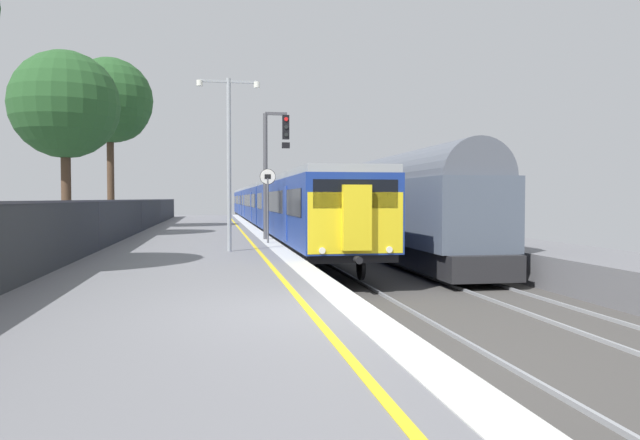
% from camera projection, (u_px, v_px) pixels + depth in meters
% --- Properties ---
extents(ground, '(17.40, 110.00, 1.21)m').
position_uv_depth(ground, '(495.00, 343.00, 9.72)').
color(ground, slate).
extents(commuter_train_at_platform, '(2.83, 59.47, 3.81)m').
position_uv_depth(commuter_train_at_platform, '(266.00, 204.00, 45.81)').
color(commuter_train_at_platform, navy).
rests_on(commuter_train_at_platform, ground).
extents(freight_train_adjacent_track, '(2.60, 30.31, 4.50)m').
position_uv_depth(freight_train_adjacent_track, '(363.00, 203.00, 32.51)').
color(freight_train_adjacent_track, '#232326').
rests_on(freight_train_adjacent_track, ground).
extents(signal_gantry, '(1.10, 0.24, 5.26)m').
position_uv_depth(signal_gantry, '(272.00, 160.00, 25.23)').
color(signal_gantry, '#47474C').
rests_on(signal_gantry, ground).
extents(speed_limit_sign, '(0.59, 0.08, 2.82)m').
position_uv_depth(speed_limit_sign, '(268.00, 196.00, 23.04)').
color(speed_limit_sign, '#59595B').
rests_on(speed_limit_sign, ground).
extents(platform_lamp_mid, '(2.00, 0.20, 5.52)m').
position_uv_depth(platform_lamp_mid, '(229.00, 149.00, 19.46)').
color(platform_lamp_mid, '#93999E').
rests_on(platform_lamp_mid, ground).
extents(background_tree_left, '(4.67, 4.67, 8.13)m').
position_uv_depth(background_tree_left, '(67.00, 108.00, 26.56)').
color(background_tree_left, '#473323').
rests_on(background_tree_left, ground).
extents(background_tree_right, '(4.79, 4.79, 9.64)m').
position_uv_depth(background_tree_right, '(112.00, 104.00, 34.42)').
color(background_tree_right, '#473323').
rests_on(background_tree_right, ground).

